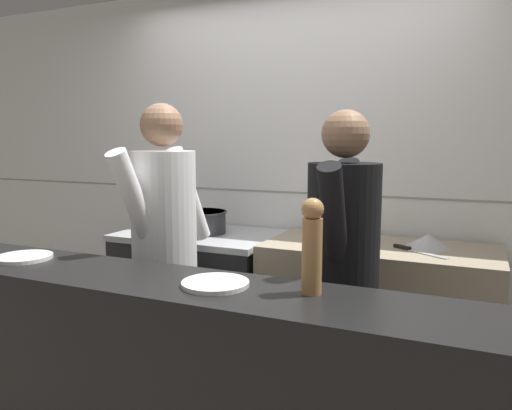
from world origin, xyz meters
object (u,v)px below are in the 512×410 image
object	(u,v)px
oven_range	(201,295)
stock_pot	(201,221)
plated_dish_appetiser	(215,284)
chef_sous	(342,269)
chefs_knife	(415,251)
plated_dish_main	(24,257)
pepper_mill	(312,244)
mixing_bowl_steel	(428,241)
chef_head_cook	(165,246)

from	to	relation	value
oven_range	stock_pot	bearing A→B (deg)	-35.05
oven_range	plated_dish_appetiser	bearing A→B (deg)	-57.04
stock_pot	chef_sous	bearing A→B (deg)	-29.80
chefs_knife	chef_sous	size ratio (longest dim) A/B	0.19
oven_range	plated_dish_main	size ratio (longest dim) A/B	4.12
pepper_mill	chef_sous	xyz separation A→B (m)	(-0.02, 0.54, -0.22)
plated_dish_main	chefs_knife	bearing A→B (deg)	35.94
oven_range	pepper_mill	bearing A→B (deg)	-45.45
oven_range	mixing_bowl_steel	world-z (taller)	mixing_bowl_steel
stock_pot	mixing_bowl_steel	bearing A→B (deg)	3.00
mixing_bowl_steel	chef_sous	size ratio (longest dim) A/B	0.15
stock_pot	pepper_mill	size ratio (longest dim) A/B	1.01
plated_dish_appetiser	pepper_mill	world-z (taller)	pepper_mill
oven_range	pepper_mill	distance (m)	1.84
oven_range	chef_sous	xyz separation A→B (m)	(1.17, -0.67, 0.48)
chefs_knife	chef_head_cook	bearing A→B (deg)	-152.97
stock_pot	plated_dish_main	size ratio (longest dim) A/B	1.38
plated_dish_appetiser	chef_head_cook	size ratio (longest dim) A/B	0.15
plated_dish_appetiser	chef_head_cook	xyz separation A→B (m)	(-0.62, 0.57, -0.02)
stock_pot	chef_head_cook	world-z (taller)	chef_head_cook
chef_head_cook	oven_range	bearing A→B (deg)	113.36
mixing_bowl_steel	oven_range	bearing A→B (deg)	-177.52
mixing_bowl_steel	chef_sous	distance (m)	0.80
chef_sous	pepper_mill	bearing A→B (deg)	-90.39
chef_sous	oven_range	bearing A→B (deg)	147.34
oven_range	stock_pot	world-z (taller)	stock_pot
oven_range	mixing_bowl_steel	distance (m)	1.56
stock_pot	pepper_mill	distance (m)	1.69
stock_pot	plated_dish_main	distance (m)	1.27
stock_pot	plated_dish_main	xyz separation A→B (m)	(-0.22, -1.25, 0.00)
mixing_bowl_steel	chef_sous	bearing A→B (deg)	-112.77
mixing_bowl_steel	pepper_mill	bearing A→B (deg)	-102.67
oven_range	chef_sous	world-z (taller)	chef_sous
chefs_knife	plated_dish_appetiser	bearing A→B (deg)	-116.80
plated_dish_appetiser	pepper_mill	xyz separation A→B (m)	(0.37, 0.06, 0.18)
oven_range	plated_dish_main	distance (m)	1.38
plated_dish_appetiser	chef_head_cook	bearing A→B (deg)	137.86
stock_pot	chefs_knife	xyz separation A→B (m)	(1.41, -0.07, -0.06)
plated_dish_main	plated_dish_appetiser	distance (m)	1.03
oven_range	chef_head_cook	xyz separation A→B (m)	(0.20, -0.71, 0.51)
pepper_mill	chef_sous	size ratio (longest dim) A/B	0.21
plated_dish_appetiser	chef_head_cook	distance (m)	0.84
mixing_bowl_steel	chefs_knife	xyz separation A→B (m)	(-0.05, -0.14, -0.03)
pepper_mill	chef_sous	world-z (taller)	chef_sous
chefs_knife	chef_sous	xyz separation A→B (m)	(-0.26, -0.59, 0.01)
plated_dish_main	chef_head_cook	bearing A→B (deg)	53.93
chefs_knife	plated_dish_main	xyz separation A→B (m)	(-1.63, -1.18, 0.06)
pepper_mill	plated_dish_main	bearing A→B (deg)	-177.82
pepper_mill	stock_pot	bearing A→B (deg)	134.42
chefs_knife	chef_head_cook	world-z (taller)	chef_head_cook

